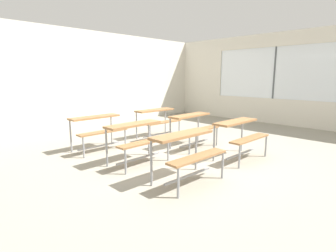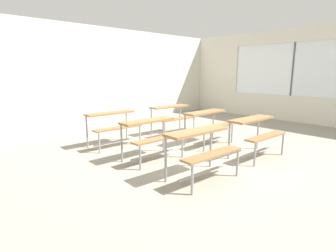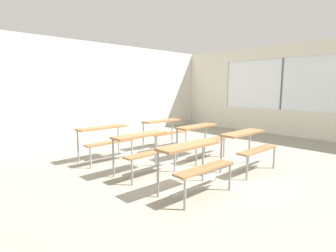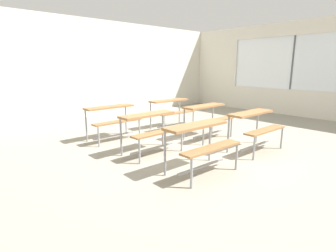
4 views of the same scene
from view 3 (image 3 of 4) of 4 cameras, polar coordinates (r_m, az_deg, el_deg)
name	(u,v)px [view 3 (image 3 of 4)]	position (r m, az deg, el deg)	size (l,w,h in m)	color
ground	(193,170)	(5.29, 5.47, -9.47)	(10.00, 9.00, 0.05)	gray
wall_back	(85,90)	(8.68, -17.53, 7.42)	(10.00, 0.12, 3.00)	silver
wall_right	(301,92)	(9.35, 27.04, 6.61)	(0.12, 9.00, 3.00)	silver
desk_bench_r0c0	(194,157)	(3.96, 5.70, -6.75)	(1.11, 0.62, 0.74)	olive
desk_bench_r0c1	(248,142)	(5.25, 16.97, -3.29)	(1.11, 0.61, 0.74)	olive
desk_bench_r1c0	(144,144)	(4.82, -5.26, -3.99)	(1.11, 0.61, 0.74)	olive
desk_bench_r1c1	(200,134)	(5.92, 7.07, -1.69)	(1.11, 0.61, 0.74)	olive
desk_bench_r2c0	(105,135)	(5.85, -13.62, -1.99)	(1.10, 0.59, 0.74)	olive
desk_bench_r2c1	(164,127)	(6.82, -0.79, -0.28)	(1.12, 0.62, 0.74)	olive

